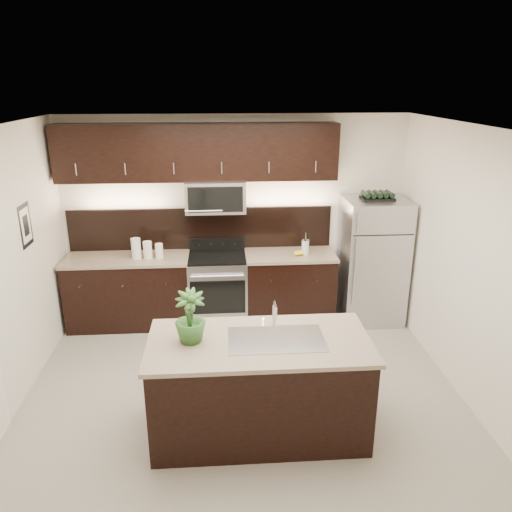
{
  "coord_description": "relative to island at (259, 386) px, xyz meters",
  "views": [
    {
      "loc": [
        -0.18,
        -4.46,
        3.08
      ],
      "look_at": [
        0.18,
        0.55,
        1.32
      ],
      "focal_mm": 35.0,
      "sensor_mm": 36.0,
      "label": 1
    }
  ],
  "objects": [
    {
      "name": "sink_faucet",
      "position": [
        0.15,
        0.01,
        0.48
      ],
      "size": [
        0.84,
        0.5,
        0.28
      ],
      "color": "silver",
      "rests_on": "island"
    },
    {
      "name": "bananas",
      "position": [
        0.65,
        2.21,
        0.5
      ],
      "size": [
        0.23,
        0.21,
        0.06
      ],
      "primitive_type": "ellipsoid",
      "rotation": [
        0.0,
        0.0,
        0.41
      ],
      "color": "yellow",
      "rests_on": "counter_run"
    },
    {
      "name": "ground",
      "position": [
        -0.12,
        0.6,
        -0.47
      ],
      "size": [
        4.5,
        4.5,
        0.0
      ],
      "primitive_type": "plane",
      "color": "gray",
      "rests_on": "ground"
    },
    {
      "name": "french_press",
      "position": [
        0.78,
        2.24,
        0.58
      ],
      "size": [
        0.1,
        0.1,
        0.29
      ],
      "rotation": [
        0.0,
        0.0,
        0.09
      ],
      "color": "silver",
      "rests_on": "counter_run"
    },
    {
      "name": "canisters",
      "position": [
        -1.29,
        2.24,
        0.59
      ],
      "size": [
        0.4,
        0.12,
        0.27
      ],
      "rotation": [
        0.0,
        0.0,
        -0.02
      ],
      "color": "silver",
      "rests_on": "counter_run"
    },
    {
      "name": "island",
      "position": [
        0.0,
        0.0,
        0.0
      ],
      "size": [
        1.96,
        0.96,
        0.94
      ],
      "color": "black",
      "rests_on": "ground"
    },
    {
      "name": "refrigerator",
      "position": [
        1.68,
        2.23,
        0.36
      ],
      "size": [
        0.8,
        0.72,
        1.66
      ],
      "primitive_type": "cube",
      "color": "#B2B2B7",
      "rests_on": "ground"
    },
    {
      "name": "upper_fixtures",
      "position": [
        -0.55,
        2.44,
        1.67
      ],
      "size": [
        3.49,
        0.4,
        1.66
      ],
      "color": "black",
      "rests_on": "counter_run"
    },
    {
      "name": "room_walls",
      "position": [
        -0.23,
        0.56,
        1.22
      ],
      "size": [
        4.52,
        4.02,
        2.71
      ],
      "color": "silver",
      "rests_on": "ground"
    },
    {
      "name": "wine_rack",
      "position": [
        1.68,
        2.23,
        1.23
      ],
      "size": [
        0.41,
        0.25,
        0.1
      ],
      "color": "black",
      "rests_on": "refrigerator"
    },
    {
      "name": "plant",
      "position": [
        -0.6,
        0.03,
        0.7
      ],
      "size": [
        0.31,
        0.31,
        0.47
      ],
      "primitive_type": "imported",
      "rotation": [
        0.0,
        0.0,
        0.19
      ],
      "color": "#295221",
      "rests_on": "island"
    },
    {
      "name": "counter_run",
      "position": [
        -0.58,
        2.29,
        -0.0
      ],
      "size": [
        3.51,
        0.65,
        0.94
      ],
      "color": "black",
      "rests_on": "ground"
    }
  ]
}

